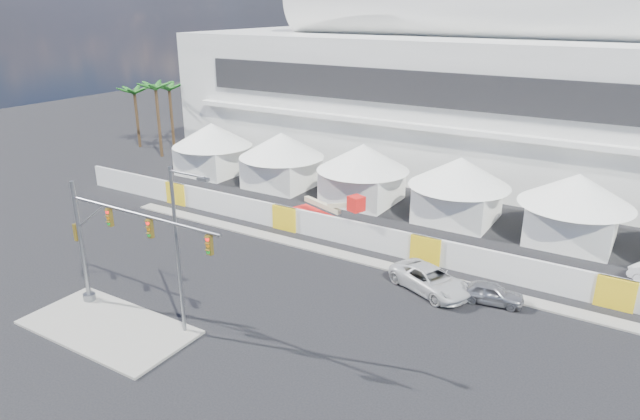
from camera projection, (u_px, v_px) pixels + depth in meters
The scene contains 11 objects.
ground at pixel (225, 334), 31.58m from camera, with size 160.00×160.00×0.00m, color black.
median_island at pixel (108, 327), 32.11m from camera, with size 10.00×5.00×0.15m, color gray.
stadium at pixel (557, 86), 57.28m from camera, with size 80.00×24.80×21.98m.
tent_row at pixel (409, 176), 49.47m from camera, with size 53.40×8.40×5.40m.
hoarding_fence at pixel (426, 250), 39.89m from camera, with size 70.00×0.25×2.00m, color silver.
palm_cluster at pixel (170, 94), 69.31m from camera, with size 10.60×10.60×8.55m.
sedan_silver at pixel (491, 293), 34.69m from camera, with size 3.87×1.56×1.32m, color #9D9EA2.
pickup_curb at pixel (430, 280), 36.08m from camera, with size 5.60×2.58×1.56m, color silver.
traffic_mast at pixel (107, 244), 32.31m from camera, with size 11.35×0.74×7.59m.
streetlight_median at pixel (180, 241), 29.72m from camera, with size 2.61×0.26×9.43m.
boom_lift at pixel (320, 216), 46.10m from camera, with size 8.16×3.05×4.00m.
Camera 1 is at (18.80, -20.51, 17.28)m, focal length 32.00 mm.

